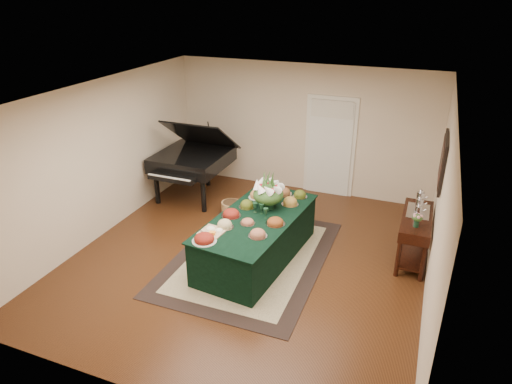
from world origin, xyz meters
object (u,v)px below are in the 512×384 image
at_px(buffet_table, 257,238).
at_px(grand_piano, 192,159).
at_px(mahogany_sideboard, 416,226).
at_px(floral_centerpiece, 268,191).

relative_size(buffet_table, grand_piano, 1.50).
bearing_deg(buffet_table, mahogany_sideboard, 20.35).
bearing_deg(grand_piano, floral_centerpiece, -32.96).
distance_m(floral_centerpiece, grand_piano, 2.60).
bearing_deg(buffet_table, floral_centerpiece, 80.87).
height_order(buffet_table, mahogany_sideboard, mahogany_sideboard).
relative_size(buffet_table, mahogany_sideboard, 1.97).
height_order(floral_centerpiece, grand_piano, grand_piano).
relative_size(floral_centerpiece, mahogany_sideboard, 0.40).
bearing_deg(floral_centerpiece, mahogany_sideboard, 12.57).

